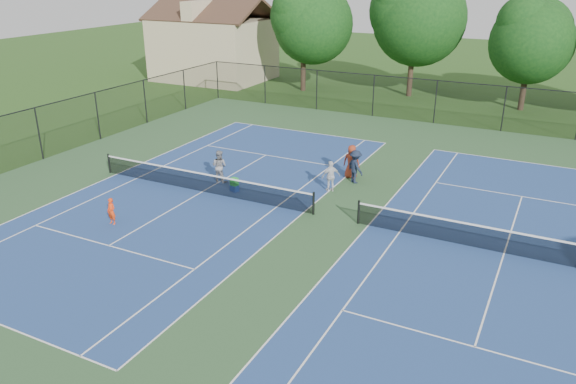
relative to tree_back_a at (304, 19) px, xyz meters
The scene contains 16 objects.
ground 27.95m from the tree_back_a, 61.56° to the right, with size 140.00×140.00×0.00m, color #234716.
court_pad 27.95m from the tree_back_a, 61.56° to the right, with size 36.00×36.00×0.01m, color #305530.
tennis_court_left 25.44m from the tree_back_a, 75.96° to the right, with size 12.00×23.83×1.07m.
tennis_court_right 31.80m from the tree_back_a, 50.19° to the right, with size 12.00×23.83×1.07m.
perimeter_fence 27.65m from the tree_back_a, 61.56° to the right, with size 36.08×36.08×3.02m.
tree_back_a is the anchor object (origin of this frame).
tree_back_b 9.24m from the tree_back_a, 12.53° to the left, with size 7.60×7.60×10.03m.
tree_back_c 18.04m from the tree_back_a, ahead, with size 6.00×6.00×8.40m.
clapboard_house 10.47m from the tree_back_a, behind, with size 10.80×8.10×7.65m.
child_player 29.65m from the tree_back_a, 80.73° to the right, with size 0.43×0.28×1.17m, color #F83C10.
instructor 23.79m from the tree_back_a, 75.06° to the right, with size 0.81×0.63×1.67m, color gray.
bystander_a 24.59m from the tree_back_a, 61.30° to the right, with size 0.91×0.38×1.55m, color silver.
bystander_b 23.53m from the tree_back_a, 57.93° to the right, with size 1.11×0.64×1.72m, color #172034.
bystander_c 22.81m from the tree_back_a, 58.07° to the right, with size 0.86×0.56×1.76m, color maroon.
ball_crate 25.08m from the tree_back_a, 72.42° to the right, with size 0.40×0.29×0.33m, color #163D99.
ball_hopper 25.00m from the tree_back_a, 72.42° to the right, with size 0.34×0.27×0.37m, color green.
Camera 1 is at (8.22, -20.77, 10.25)m, focal length 35.00 mm.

